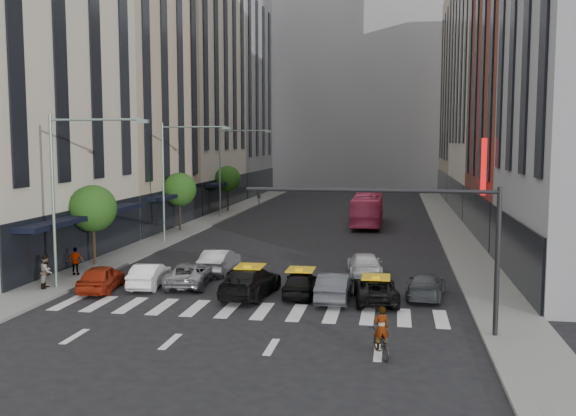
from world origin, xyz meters
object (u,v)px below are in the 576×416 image
at_px(streetlamp_near, 70,177).
at_px(pedestrian_far, 76,261).
at_px(pedestrian_near, 47,271).
at_px(car_white_front, 150,275).
at_px(streetlamp_mid, 175,166).
at_px(car_red, 101,278).
at_px(streetlamp_far, 229,160).
at_px(taxi_left, 250,281).
at_px(bus, 367,209).
at_px(taxi_center, 301,283).
at_px(motorcycle, 381,343).

height_order(streetlamp_near, pedestrian_far, streetlamp_near).
height_order(pedestrian_near, pedestrian_far, pedestrian_near).
height_order(streetlamp_near, car_white_front, streetlamp_near).
bearing_deg(streetlamp_mid, car_red, -84.47).
bearing_deg(car_white_front, car_red, 25.80).
bearing_deg(pedestrian_near, streetlamp_near, -83.50).
relative_size(car_red, pedestrian_far, 2.54).
bearing_deg(pedestrian_near, car_white_front, -82.09).
bearing_deg(pedestrian_far, car_white_front, 154.34).
distance_m(streetlamp_far, taxi_left, 33.52).
bearing_deg(streetlamp_near, bus, 64.06).
xyz_separation_m(streetlamp_mid, taxi_center, (11.94, -15.30, -5.24)).
height_order(streetlamp_near, taxi_left, streetlamp_near).
distance_m(streetlamp_far, taxi_center, 33.91).
bearing_deg(pedestrian_far, motorcycle, 140.06).
bearing_deg(bus, taxi_left, 80.96).
bearing_deg(streetlamp_far, streetlamp_near, -90.00).
bearing_deg(streetlamp_far, taxi_left, -73.43).
bearing_deg(pedestrian_near, car_red, -91.64).
xyz_separation_m(streetlamp_near, pedestrian_far, (-1.38, 2.90, -4.96)).
relative_size(car_red, motorcycle, 2.20).
distance_m(streetlamp_far, pedestrian_far, 29.55).
relative_size(car_white_front, taxi_left, 0.76).
height_order(streetlamp_far, pedestrian_near, streetlamp_far).
xyz_separation_m(streetlamp_far, car_white_front, (3.69, -30.67, -5.26)).
bearing_deg(car_red, streetlamp_mid, -91.94).
xyz_separation_m(streetlamp_far, car_red, (1.54, -31.92, -5.21)).
distance_m(streetlamp_near, car_white_front, 6.56).
distance_m(car_white_front, taxi_center, 8.27).
bearing_deg(taxi_left, car_white_front, -4.52).
distance_m(motorcycle, pedestrian_far, 20.56).
distance_m(streetlamp_near, bus, 32.38).
distance_m(taxi_center, bus, 28.24).
bearing_deg(streetlamp_far, car_white_front, -83.13).
distance_m(streetlamp_near, motorcycle, 18.75).
distance_m(car_red, car_white_front, 2.49).
xyz_separation_m(pedestrian_near, pedestrian_far, (-0.13, 3.30, -0.08)).
distance_m(car_white_front, motorcycle, 15.46).
bearing_deg(car_red, taxi_center, 175.95).
relative_size(streetlamp_mid, car_white_front, 2.30).
distance_m(streetlamp_mid, pedestrian_near, 17.16).
xyz_separation_m(car_red, pedestrian_near, (-2.79, -0.48, 0.34)).
relative_size(motorcycle, pedestrian_far, 1.16).
bearing_deg(motorcycle, taxi_center, -81.68).
bearing_deg(taxi_left, bus, -93.11).
relative_size(streetlamp_far, taxi_center, 2.32).
bearing_deg(streetlamp_mid, pedestrian_near, -94.36).
height_order(streetlamp_mid, motorcycle, streetlamp_mid).
bearing_deg(streetlamp_far, motorcycle, -67.93).
bearing_deg(bus, pedestrian_far, 59.38).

